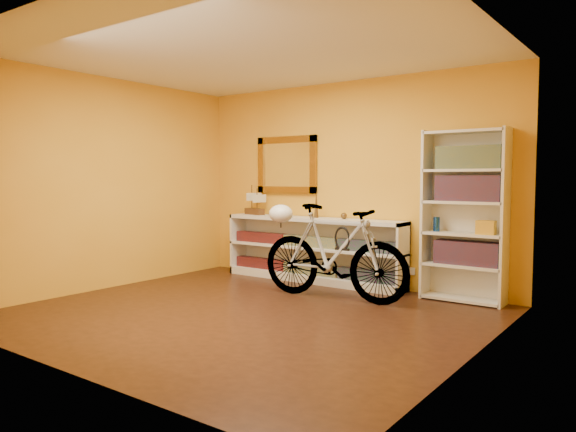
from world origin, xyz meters
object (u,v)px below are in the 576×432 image
Objects in this scene: helmet at (281,214)px; console_unit at (312,250)px; bookcase at (464,216)px; bicycle at (333,252)px.

console_unit is at bearing 95.75° from helmet.
console_unit is 0.95m from helmet.
bookcase is at bearing 23.25° from helmet.
console_unit is 1.42× the size of bicycle.
helmet is (0.08, -0.79, 0.52)m from console_unit.
bicycle reaches higher than helmet.
helmet is at bearing -84.25° from console_unit.
bookcase reaches higher than helmet.
console_unit is 1.08m from bicycle.
helmet is at bearing 90.00° from bicycle.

